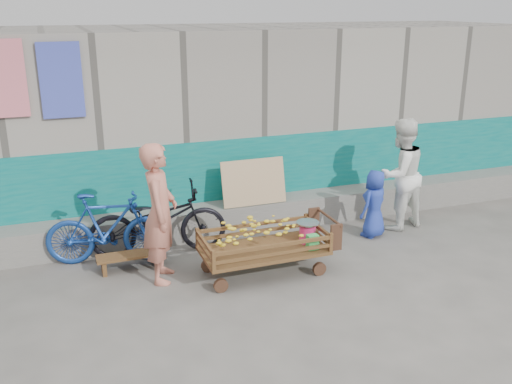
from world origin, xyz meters
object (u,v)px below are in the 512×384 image
object	(u,v)px
bench	(131,258)
bicycle_dark	(158,221)
banana_cart	(261,238)
woman	(400,174)
vendor_man	(160,213)
child	(374,204)
bicycle_blue	(108,228)

from	to	relation	value
bench	bicycle_dark	size ratio (longest dim) A/B	0.47
banana_cart	woman	xyz separation A→B (m)	(2.59, 0.81, 0.36)
vendor_man	child	world-z (taller)	vendor_man
banana_cart	vendor_man	distance (m)	1.33
bicycle_blue	vendor_man	bearing A→B (deg)	-129.57
banana_cart	woman	size ratio (longest dim) A/B	1.01
banana_cart	bicycle_blue	bearing A→B (deg)	149.82
banana_cart	child	bearing A→B (deg)	16.96
banana_cart	bench	xyz separation A→B (m)	(-1.57, 0.73, -0.34)
bench	child	size ratio (longest dim) A/B	0.86
woman	bicycle_dark	size ratio (longest dim) A/B	0.92
woman	bicycle_blue	world-z (taller)	woman
bicycle_blue	woman	bearing A→B (deg)	-81.12
vendor_man	banana_cart	bearing A→B (deg)	-87.90
child	bicycle_blue	xyz separation A→B (m)	(-3.86, 0.43, -0.02)
banana_cart	bench	world-z (taller)	banana_cart
child	bicycle_blue	bearing A→B (deg)	-31.74
banana_cart	woman	bearing A→B (deg)	17.38
bicycle_dark	bicycle_blue	world-z (taller)	bicycle_dark
bicycle_dark	bench	bearing A→B (deg)	135.31
vendor_man	woman	distance (m)	3.85
bicycle_dark	bicycle_blue	size ratio (longest dim) A/B	1.15
child	bicycle_blue	world-z (taller)	child
woman	bicycle_blue	xyz separation A→B (m)	(-4.40, 0.24, -0.37)
child	vendor_man	bearing A→B (deg)	-20.10
bench	vendor_man	world-z (taller)	vendor_man
banana_cart	child	distance (m)	2.14
bench	bicycle_blue	size ratio (longest dim) A/B	0.54
child	bicycle_blue	size ratio (longest dim) A/B	0.62
vendor_man	woman	size ratio (longest dim) A/B	1.03
child	bicycle_dark	xyz separation A→B (m)	(-3.17, 0.47, -0.02)
bench	woman	distance (m)	4.22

